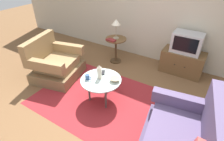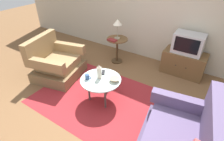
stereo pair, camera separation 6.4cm
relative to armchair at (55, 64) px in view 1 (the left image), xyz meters
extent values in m
plane|color=brown|center=(1.45, -0.28, -0.30)|extent=(16.00, 16.00, 0.00)
cube|color=#BCB29E|center=(1.45, 1.97, 1.05)|extent=(9.00, 0.12, 2.70)
cube|color=maroon|center=(1.32, -0.12, -0.30)|extent=(2.47, 1.78, 0.00)
cube|color=brown|center=(0.06, 0.01, -0.18)|extent=(1.09, 1.15, 0.24)
cube|color=#93754C|center=(0.06, 0.01, 0.03)|extent=(0.89, 0.85, 0.18)
cube|color=#93754C|center=(-0.31, -0.07, 0.36)|extent=(0.37, 0.98, 0.48)
cube|color=#93754C|center=(0.16, -0.39, 0.22)|extent=(0.89, 0.35, 0.20)
cube|color=#93754C|center=(-0.04, 0.42, 0.22)|extent=(0.89, 0.35, 0.20)
cube|color=#5B4C70|center=(2.67, 0.01, 0.22)|extent=(0.87, 0.27, 0.20)
cylinder|color=#B2C6C1|center=(1.32, -0.12, 0.17)|extent=(0.73, 0.73, 0.02)
cylinder|color=#4C4742|center=(1.29, 0.10, -0.07)|extent=(0.04, 0.04, 0.46)
cylinder|color=#4C4742|center=(1.13, -0.25, -0.07)|extent=(0.04, 0.04, 0.46)
cylinder|color=#4C4742|center=(1.50, -0.25, -0.07)|extent=(0.04, 0.04, 0.46)
cylinder|color=brown|center=(0.80, 1.27, 0.32)|extent=(0.51, 0.51, 0.02)
cylinder|color=#47311C|center=(0.80, 1.27, 0.00)|extent=(0.05, 0.05, 0.60)
cylinder|color=#47311C|center=(0.80, 1.27, -0.29)|extent=(0.28, 0.28, 0.02)
cube|color=brown|center=(2.34, 1.64, -0.04)|extent=(0.91, 0.46, 0.53)
sphere|color=black|center=(2.23, 1.40, -0.01)|extent=(0.02, 0.02, 0.02)
sphere|color=black|center=(2.45, 1.40, -0.01)|extent=(0.02, 0.02, 0.02)
cube|color=#B7B7BC|center=(2.34, 1.65, 0.44)|extent=(0.61, 0.39, 0.43)
cube|color=black|center=(2.34, 1.45, 0.47)|extent=(0.49, 0.01, 0.31)
cylinder|color=#9E937A|center=(0.79, 1.28, 0.34)|extent=(0.13, 0.13, 0.02)
cylinder|color=#9E937A|center=(0.79, 1.28, 0.51)|extent=(0.02, 0.02, 0.32)
cone|color=beige|center=(0.79, 1.28, 0.73)|extent=(0.20, 0.20, 0.13)
cylinder|color=beige|center=(1.28, -0.11, 0.29)|extent=(0.08, 0.08, 0.22)
cone|color=beige|center=(1.28, -0.11, 0.42)|extent=(0.07, 0.07, 0.05)
cylinder|color=#335184|center=(1.12, -0.25, 0.22)|extent=(0.07, 0.07, 0.09)
torus|color=#335184|center=(1.17, -0.25, 0.22)|extent=(0.06, 0.01, 0.06)
cone|color=tan|center=(1.56, -0.04, 0.21)|extent=(0.18, 0.18, 0.06)
cube|color=black|center=(1.24, 0.06, 0.19)|extent=(0.12, 0.15, 0.02)
cube|color=maroon|center=(0.76, 1.10, 0.35)|extent=(0.23, 0.15, 0.03)
camera|label=1|loc=(2.83, -2.19, 2.03)|focal=28.67mm
camera|label=2|loc=(2.89, -2.16, 2.03)|focal=28.67mm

